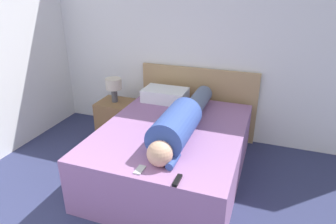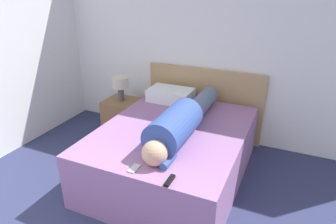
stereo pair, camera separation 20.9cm
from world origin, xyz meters
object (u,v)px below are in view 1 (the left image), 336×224
at_px(cell_phone, 140,170).
at_px(bed, 172,152).
at_px(table_lamp, 114,86).
at_px(person_lying, 181,122).
at_px(pillow_near_headboard, 165,95).
at_px(tv_remote, 177,180).
at_px(nightstand, 116,120).

bearing_deg(cell_phone, bed, 89.86).
height_order(table_lamp, person_lying, person_lying).
xyz_separation_m(pillow_near_headboard, tv_remote, (0.70, -1.61, -0.07)).
relative_size(table_lamp, cell_phone, 2.53).
relative_size(bed, person_lying, 1.11).
distance_m(bed, cell_phone, 0.89).
height_order(bed, person_lying, person_lying).
bearing_deg(table_lamp, person_lying, -31.12).
bearing_deg(nightstand, tv_remote, -46.77).
bearing_deg(bed, nightstand, 150.34).
bearing_deg(bed, person_lying, -41.32).
relative_size(bed, pillow_near_headboard, 3.37).
xyz_separation_m(pillow_near_headboard, cell_phone, (0.35, -1.57, -0.08)).
xyz_separation_m(table_lamp, pillow_near_headboard, (0.68, 0.14, -0.10)).
xyz_separation_m(bed, person_lying, (0.13, -0.11, 0.45)).
xyz_separation_m(table_lamp, tv_remote, (1.38, -1.47, -0.17)).
height_order(nightstand, table_lamp, table_lamp).
relative_size(pillow_near_headboard, tv_remote, 3.78).
height_order(table_lamp, cell_phone, table_lamp).
xyz_separation_m(nightstand, tv_remote, (1.38, -1.47, 0.34)).
bearing_deg(tv_remote, cell_phone, 173.73).
bearing_deg(cell_phone, nightstand, 125.89).
distance_m(bed, table_lamp, 1.28).
relative_size(bed, tv_remote, 12.77).
distance_m(pillow_near_headboard, cell_phone, 1.61).
bearing_deg(bed, cell_phone, -90.14).
distance_m(nightstand, pillow_near_headboard, 0.81).
xyz_separation_m(table_lamp, person_lying, (1.17, -0.70, -0.03)).
bearing_deg(cell_phone, tv_remote, -6.27).
xyz_separation_m(person_lying, tv_remote, (0.21, -0.76, -0.14)).
distance_m(nightstand, tv_remote, 2.04).
relative_size(nightstand, tv_remote, 3.63).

